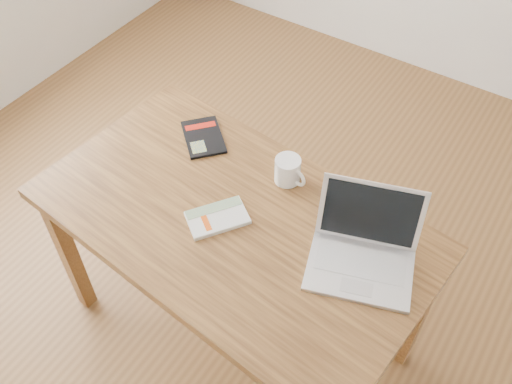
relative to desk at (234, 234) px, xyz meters
The scene contains 6 objects.
room 0.72m from the desk, 110.59° to the left, with size 4.04×4.04×2.70m.
desk is the anchor object (origin of this frame).
white_guidebook 0.11m from the desk, 137.29° to the right, with size 0.21×0.23×0.02m.
black_guidebook 0.41m from the desk, 141.02° to the left, with size 0.24×0.24×0.01m.
laptop 0.46m from the desk, 11.09° to the left, with size 0.39×0.38×0.22m.
coffee_mug 0.29m from the desk, 75.32° to the left, with size 0.13×0.09×0.10m.
Camera 1 is at (0.71, -1.12, 2.21)m, focal length 40.00 mm.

